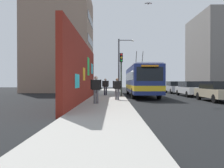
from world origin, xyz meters
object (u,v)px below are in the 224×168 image
city_bus (141,80)px  traffic_light (121,67)px  parked_car_champagne (216,91)px  pedestrian_near_wall (96,87)px  pedestrian_midblock (105,85)px  parked_car_silver (175,87)px  parked_car_white (190,88)px  pedestrian_at_curb (117,87)px  street_lamp (121,62)px

city_bus → traffic_light: city_bus is taller
parked_car_champagne → pedestrian_near_wall: pedestrian_near_wall is taller
pedestrian_midblock → traffic_light: bearing=-138.9°
pedestrian_midblock → pedestrian_near_wall: pedestrian_near_wall is taller
city_bus → pedestrian_near_wall: bearing=156.4°
parked_car_silver → traffic_light: (-8.41, 7.35, 2.09)m
parked_car_white → pedestrian_midblock: size_ratio=2.90×
city_bus → pedestrian_at_curb: city_bus is taller
city_bus → parked_car_champagne: size_ratio=2.51×
parked_car_champagne → traffic_light: 8.46m
pedestrian_at_curb → traffic_light: bearing=-6.5°
parked_car_white → parked_car_champagne: bearing=180.0°
traffic_light → street_lamp: street_lamp is taller
parked_car_champagne → parked_car_white: bearing=0.0°
parked_car_white → street_lamp: size_ratio=0.77×
parked_car_champagne → parked_car_silver: same height
parked_car_white → street_lamp: 8.38m
parked_car_white → pedestrian_near_wall: 13.09m
city_bus → traffic_light: (-2.21, 2.15, 1.18)m
parked_car_champagne → pedestrian_near_wall: bearing=109.8°
city_bus → street_lamp: bearing=33.3°
street_lamp → city_bus: bearing=-146.7°
parked_car_champagne → traffic_light: bearing=63.6°
city_bus → parked_car_silver: city_bus is taller
traffic_light → pedestrian_near_wall: bearing=165.0°
traffic_light → parked_car_silver: bearing=-41.2°
city_bus → parked_car_silver: size_ratio=2.77×
pedestrian_midblock → traffic_light: (-1.79, -1.56, 1.76)m
pedestrian_near_wall → parked_car_champagne: bearing=-70.2°
pedestrian_midblock → street_lamp: size_ratio=0.27×
city_bus → pedestrian_at_curb: 6.78m
parked_car_silver → pedestrian_near_wall: 17.91m
parked_car_champagne → parked_car_silver: (12.05, 0.00, -0.00)m
pedestrian_near_wall → parked_car_white: bearing=-44.7°
parked_car_silver → pedestrian_near_wall: pedestrian_near_wall is taller
street_lamp → pedestrian_at_curb: bearing=176.5°
parked_car_white → parked_car_silver: bearing=0.0°
city_bus → pedestrian_at_curb: size_ratio=6.86×
pedestrian_at_curb → city_bus: bearing=-22.7°
city_bus → traffic_light: 3.30m
street_lamp → pedestrian_near_wall: bearing=170.8°
traffic_light → street_lamp: size_ratio=0.64×
street_lamp → parked_car_white: bearing=-112.3°
pedestrian_near_wall → traffic_light: size_ratio=0.43×
pedestrian_midblock → pedestrian_at_curb: size_ratio=1.02×
parked_car_champagne → pedestrian_midblock: (5.44, 8.91, 0.32)m
parked_car_champagne → pedestrian_near_wall: 9.79m
city_bus → parked_car_white: size_ratio=2.31×
pedestrian_midblock → street_lamp: bearing=-25.6°
pedestrian_midblock → city_bus: bearing=-83.6°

